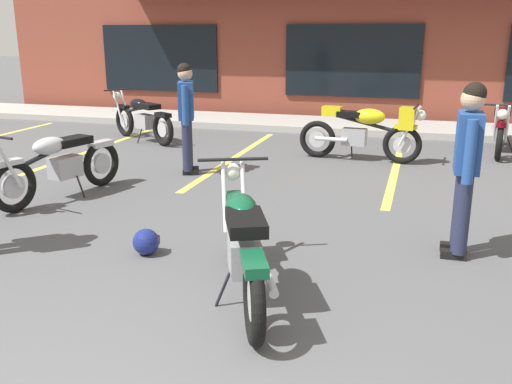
{
  "coord_description": "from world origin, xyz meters",
  "views": [
    {
      "loc": [
        1.72,
        -1.65,
        2.1
      ],
      "look_at": [
        0.16,
        3.59,
        0.55
      ],
      "focal_mm": 39.52,
      "sensor_mm": 36.0,
      "label": 1
    }
  ],
  "objects_px": {
    "motorcycle_green_cafe_racer": "(58,164)",
    "person_by_back_row": "(186,112)",
    "motorcycle_silver_naked": "(142,118)",
    "motorcycle_blue_standard": "(366,130)",
    "helmet_on_pavement": "(146,242)",
    "motorcycle_foreground_classic": "(243,243)",
    "person_in_shorts_foreground": "(467,160)",
    "motorcycle_red_sportbike": "(501,127)"
  },
  "relations": [
    {
      "from": "motorcycle_foreground_classic",
      "to": "person_in_shorts_foreground",
      "type": "relative_size",
      "value": 1.18
    },
    {
      "from": "motorcycle_silver_naked",
      "to": "motorcycle_green_cafe_racer",
      "type": "height_order",
      "value": "same"
    },
    {
      "from": "motorcycle_foreground_classic",
      "to": "motorcycle_blue_standard",
      "type": "distance_m",
      "value": 5.45
    },
    {
      "from": "motorcycle_red_sportbike",
      "to": "motorcycle_blue_standard",
      "type": "relative_size",
      "value": 1.0
    },
    {
      "from": "motorcycle_foreground_classic",
      "to": "motorcycle_blue_standard",
      "type": "relative_size",
      "value": 0.94
    },
    {
      "from": "motorcycle_silver_naked",
      "to": "motorcycle_blue_standard",
      "type": "height_order",
      "value": "same"
    },
    {
      "from": "person_in_shorts_foreground",
      "to": "person_by_back_row",
      "type": "xyz_separation_m",
      "value": [
        -3.85,
        2.35,
        0.0
      ]
    },
    {
      "from": "motorcycle_silver_naked",
      "to": "person_in_shorts_foreground",
      "type": "relative_size",
      "value": 1.12
    },
    {
      "from": "motorcycle_foreground_classic",
      "to": "motorcycle_red_sportbike",
      "type": "bearing_deg",
      "value": 68.48
    },
    {
      "from": "motorcycle_silver_naked",
      "to": "person_by_back_row",
      "type": "bearing_deg",
      "value": -49.35
    },
    {
      "from": "motorcycle_silver_naked",
      "to": "motorcycle_red_sportbike",
      "type": "bearing_deg",
      "value": 6.42
    },
    {
      "from": "person_in_shorts_foreground",
      "to": "helmet_on_pavement",
      "type": "xyz_separation_m",
      "value": [
        -2.93,
        -0.84,
        -0.82
      ]
    },
    {
      "from": "motorcycle_silver_naked",
      "to": "motorcycle_green_cafe_racer",
      "type": "xyz_separation_m",
      "value": [
        0.89,
        -4.01,
        0.0
      ]
    },
    {
      "from": "motorcycle_green_cafe_racer",
      "to": "person_in_shorts_foreground",
      "type": "bearing_deg",
      "value": -7.1
    },
    {
      "from": "motorcycle_green_cafe_racer",
      "to": "person_by_back_row",
      "type": "bearing_deg",
      "value": 58.58
    },
    {
      "from": "motorcycle_silver_naked",
      "to": "helmet_on_pavement",
      "type": "relative_size",
      "value": 7.2
    },
    {
      "from": "person_by_back_row",
      "to": "helmet_on_pavement",
      "type": "height_order",
      "value": "person_by_back_row"
    },
    {
      "from": "motorcycle_red_sportbike",
      "to": "person_by_back_row",
      "type": "bearing_deg",
      "value": -147.66
    },
    {
      "from": "motorcycle_silver_naked",
      "to": "helmet_on_pavement",
      "type": "bearing_deg",
      "value": -62.29
    },
    {
      "from": "motorcycle_green_cafe_racer",
      "to": "person_in_shorts_foreground",
      "type": "distance_m",
      "value": 4.97
    },
    {
      "from": "person_by_back_row",
      "to": "motorcycle_silver_naked",
      "type": "bearing_deg",
      "value": 130.65
    },
    {
      "from": "motorcycle_foreground_classic",
      "to": "helmet_on_pavement",
      "type": "distance_m",
      "value": 1.36
    },
    {
      "from": "motorcycle_red_sportbike",
      "to": "motorcycle_silver_naked",
      "type": "xyz_separation_m",
      "value": [
        -6.74,
        -0.76,
        0.0
      ]
    },
    {
      "from": "motorcycle_silver_naked",
      "to": "motorcycle_green_cafe_racer",
      "type": "distance_m",
      "value": 4.11
    },
    {
      "from": "motorcycle_green_cafe_racer",
      "to": "person_by_back_row",
      "type": "height_order",
      "value": "person_by_back_row"
    },
    {
      "from": "motorcycle_red_sportbike",
      "to": "motorcycle_blue_standard",
      "type": "height_order",
      "value": "same"
    },
    {
      "from": "motorcycle_blue_standard",
      "to": "motorcycle_green_cafe_racer",
      "type": "distance_m",
      "value": 4.95
    },
    {
      "from": "motorcycle_green_cafe_racer",
      "to": "person_in_shorts_foreground",
      "type": "relative_size",
      "value": 1.24
    },
    {
      "from": "person_by_back_row",
      "to": "helmet_on_pavement",
      "type": "bearing_deg",
      "value": -73.94
    },
    {
      "from": "motorcycle_silver_naked",
      "to": "helmet_on_pavement",
      "type": "height_order",
      "value": "motorcycle_silver_naked"
    },
    {
      "from": "motorcycle_blue_standard",
      "to": "person_in_shorts_foreground",
      "type": "bearing_deg",
      "value": -71.84
    },
    {
      "from": "motorcycle_blue_standard",
      "to": "helmet_on_pavement",
      "type": "bearing_deg",
      "value": -108.38
    },
    {
      "from": "motorcycle_green_cafe_racer",
      "to": "motorcycle_blue_standard",
      "type": "bearing_deg",
      "value": 43.38
    },
    {
      "from": "motorcycle_silver_naked",
      "to": "helmet_on_pavement",
      "type": "distance_m",
      "value": 6.19
    },
    {
      "from": "motorcycle_green_cafe_racer",
      "to": "person_by_back_row",
      "type": "distance_m",
      "value": 2.1
    },
    {
      "from": "motorcycle_green_cafe_racer",
      "to": "motorcycle_foreground_classic",
      "type": "bearing_deg",
      "value": -32.71
    },
    {
      "from": "motorcycle_silver_naked",
      "to": "motorcycle_blue_standard",
      "type": "bearing_deg",
      "value": -7.82
    },
    {
      "from": "motorcycle_blue_standard",
      "to": "person_by_back_row",
      "type": "relative_size",
      "value": 1.26
    },
    {
      "from": "helmet_on_pavement",
      "to": "motorcycle_red_sportbike",
      "type": "bearing_deg",
      "value": 58.15
    },
    {
      "from": "motorcycle_blue_standard",
      "to": "motorcycle_green_cafe_racer",
      "type": "height_order",
      "value": "same"
    },
    {
      "from": "motorcycle_blue_standard",
      "to": "person_in_shorts_foreground",
      "type": "xyz_separation_m",
      "value": [
        1.32,
        -4.01,
        0.42
      ]
    },
    {
      "from": "motorcycle_red_sportbike",
      "to": "person_in_shorts_foreground",
      "type": "height_order",
      "value": "person_in_shorts_foreground"
    }
  ]
}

